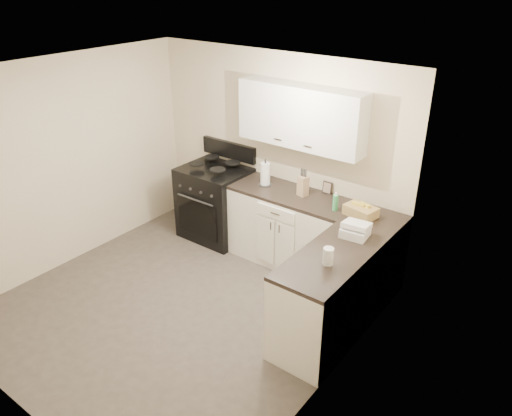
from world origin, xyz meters
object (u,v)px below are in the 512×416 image
Objects in this scene: knife_block at (303,186)px; paper_towel at (265,174)px; stove at (216,204)px; countertop_grill at (355,232)px; wicker_basket at (361,211)px.

knife_block is 0.84× the size of paper_towel.
stove is 3.69× the size of paper_towel.
paper_towel is 1.55m from countertop_grill.
countertop_grill is (1.47, -0.50, -0.09)m from paper_towel.
knife_block is at bearing 175.08° from wicker_basket.
paper_towel reaches higher than wicker_basket.
stove is 2.16m from wicker_basket.
stove is at bearing 162.74° from countertop_grill.
paper_towel is 1.11× the size of countertop_grill.
paper_towel is at bearing 155.37° from countertop_grill.
knife_block is 0.93× the size of countertop_grill.
knife_block is 0.72× the size of wicker_basket.
knife_block reaches higher than countertop_grill.
knife_block is 0.53m from paper_towel.
paper_towel is at bearing 177.67° from wicker_basket.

